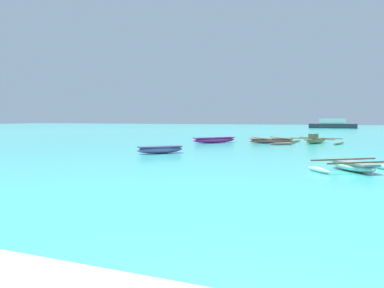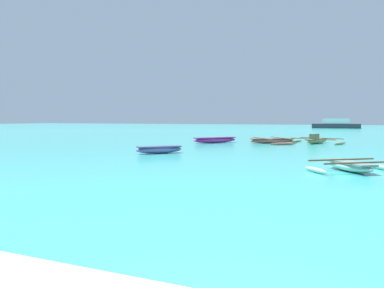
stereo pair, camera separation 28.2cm
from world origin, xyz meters
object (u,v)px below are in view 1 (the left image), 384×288
Objects in this scene: moored_boat_4 at (315,140)px; moored_boat_1 at (214,140)px; moored_boat_2 at (352,166)px; moored_boat_0 at (271,141)px; moored_boat_3 at (160,149)px; distant_ferry at (332,124)px.

moored_boat_1 is at bearing 130.22° from moored_boat_4.
moored_boat_2 is 15.73m from moored_boat_4.
moored_boat_0 is 1.04× the size of moored_boat_4.
moored_boat_0 is at bearing -31.37° from moored_boat_1.
moored_boat_2 is 10.76m from moored_boat_3.
moored_boat_4 is at bearing 11.62° from moored_boat_3.
moored_boat_4 is at bearing -93.24° from distant_ferry.
distant_ferry reaches higher than moored_boat_1.
distant_ferry is at bearing 49.25° from moored_boat_0.
moored_boat_0 is at bearing -97.09° from distant_ferry.
distant_ferry is at bearing 19.88° from moored_boat_4.
moored_boat_1 reaches higher than moored_boat_2.
moored_boat_2 is at bearing -151.05° from moored_boat_4.
moored_boat_1 is 0.37× the size of distant_ferry.
moored_boat_1 is 8.49m from moored_boat_4.
distant_ferry is at bearing 30.05° from moored_boat_1.
distant_ferry reaches higher than moored_boat_0.
moored_boat_1 is 0.77× the size of moored_boat_4.
moored_boat_4 is at bearing -31.05° from moored_boat_1.
moored_boat_0 is 15.41m from moored_boat_2.
moored_boat_4 is (8.12, 2.50, -0.00)m from moored_boat_1.
distant_ferry is (10.93, 52.37, 0.60)m from moored_boat_1.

